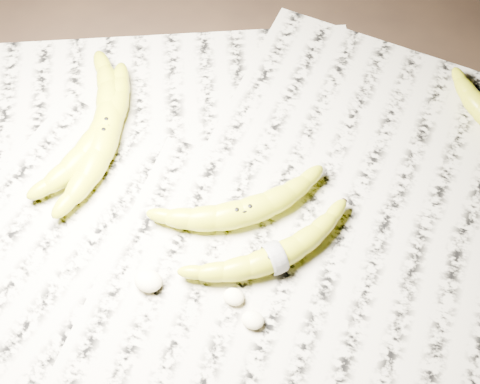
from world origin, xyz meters
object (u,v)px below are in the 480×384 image
(banana_left_b, at_px, (99,135))
(banana_taped, at_px, (275,257))
(banana_center, at_px, (243,211))
(banana_left_a, at_px, (105,131))

(banana_left_b, xyz_separation_m, banana_taped, (0.28, -0.10, -0.00))
(banana_center, bearing_deg, banana_taped, -74.14)
(banana_left_a, height_order, banana_taped, banana_left_a)
(banana_left_b, relative_size, banana_taped, 1.02)
(banana_left_a, height_order, banana_left_b, banana_left_a)
(banana_left_b, distance_m, banana_center, 0.23)
(banana_left_a, distance_m, banana_left_b, 0.01)
(banana_left_a, height_order, banana_center, banana_left_a)
(banana_left_a, relative_size, banana_left_b, 1.14)
(banana_left_b, bearing_deg, banana_left_a, -22.19)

